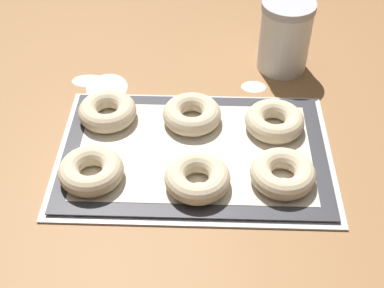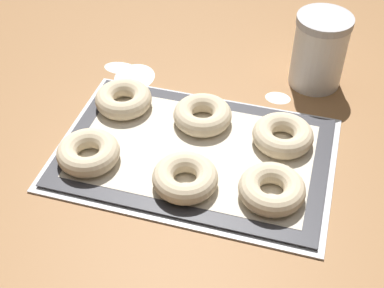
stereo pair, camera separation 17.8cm
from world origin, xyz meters
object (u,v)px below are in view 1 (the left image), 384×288
(flour_canister, at_px, (285,36))
(baking_tray, at_px, (192,154))
(bagel_front_center, at_px, (197,178))
(bagel_front_right, at_px, (283,173))
(bagel_back_right, at_px, (274,121))
(bagel_back_left, at_px, (107,111))
(bagel_back_center, at_px, (192,114))
(bagel_front_left, at_px, (91,171))

(flour_canister, bearing_deg, baking_tray, -123.10)
(bagel_front_center, relative_size, flour_canister, 0.72)
(bagel_front_right, distance_m, bagel_back_right, 0.14)
(bagel_front_center, xyz_separation_m, bagel_front_right, (0.15, 0.02, 0.00))
(bagel_back_left, xyz_separation_m, bagel_back_center, (0.17, -0.00, 0.00))
(bagel_front_center, height_order, flour_canister, flour_canister)
(bagel_back_left, height_order, bagel_back_center, same)
(bagel_back_left, bearing_deg, flour_canister, 29.65)
(baking_tray, xyz_separation_m, bagel_back_center, (-0.00, 0.09, 0.03))
(baking_tray, distance_m, bagel_front_left, 0.19)
(bagel_front_left, bearing_deg, flour_canister, 45.13)
(flour_canister, bearing_deg, bagel_back_right, -98.91)
(bagel_front_left, bearing_deg, bagel_front_center, -3.58)
(bagel_back_center, bearing_deg, bagel_front_right, -43.52)
(bagel_front_center, xyz_separation_m, bagel_back_right, (0.15, 0.16, 0.00))
(bagel_back_center, bearing_deg, baking_tray, -88.04)
(baking_tray, distance_m, bagel_back_left, 0.19)
(bagel_front_left, height_order, bagel_front_right, same)
(bagel_front_center, bearing_deg, flour_canister, 64.60)
(bagel_front_left, xyz_separation_m, bagel_front_center, (0.19, -0.01, 0.00))
(baking_tray, distance_m, bagel_back_center, 0.09)
(bagel_front_right, height_order, bagel_back_right, same)
(bagel_back_center, bearing_deg, bagel_front_center, -85.00)
(bagel_back_right, relative_size, flour_canister, 0.72)
(bagel_back_left, distance_m, bagel_back_right, 0.33)
(bagel_front_left, distance_m, bagel_front_right, 0.34)
(baking_tray, xyz_separation_m, flour_canister, (0.19, 0.30, 0.08))
(bagel_front_left, xyz_separation_m, bagel_front_right, (0.34, 0.00, 0.00))
(bagel_front_left, relative_size, bagel_front_right, 1.00)
(baking_tray, xyz_separation_m, bagel_back_right, (0.16, 0.07, 0.03))
(bagel_front_center, relative_size, bagel_front_right, 1.00)
(baking_tray, relative_size, flour_canister, 3.22)
(baking_tray, bearing_deg, bagel_front_left, -157.21)
(bagel_back_center, height_order, bagel_back_right, same)
(bagel_front_center, height_order, bagel_back_left, same)
(bagel_back_right, bearing_deg, bagel_front_right, -88.67)
(bagel_back_left, bearing_deg, bagel_front_left, -91.67)
(baking_tray, height_order, bagel_front_right, bagel_front_right)
(bagel_back_left, distance_m, flour_canister, 0.42)
(bagel_front_right, bearing_deg, bagel_front_center, -174.12)
(bagel_back_right, bearing_deg, bagel_front_left, -156.67)
(baking_tray, distance_m, flour_canister, 0.36)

